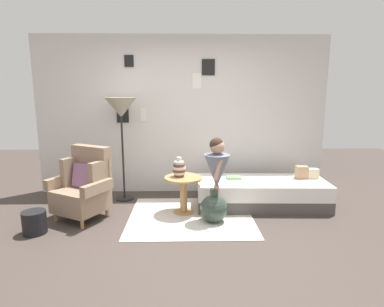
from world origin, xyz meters
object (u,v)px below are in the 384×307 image
(magazine_basket, at_px, (34,222))
(side_table, at_px, (183,187))
(daybed, at_px, (261,193))
(vase_striped, at_px, (179,169))
(person_child, at_px, (217,168))
(book_on_daybed, at_px, (234,178))
(demijohn_near, at_px, (214,208))
(armchair, at_px, (84,186))
(floor_lamp, at_px, (121,111))

(magazine_basket, bearing_deg, side_table, 18.98)
(daybed, bearing_deg, vase_striped, -168.94)
(person_child, xyz_separation_m, book_on_daybed, (0.32, 0.61, -0.30))
(demijohn_near, xyz_separation_m, magazine_basket, (-2.21, -0.30, -0.05))
(magazine_basket, bearing_deg, armchair, 47.44)
(armchair, bearing_deg, daybed, 8.62)
(magazine_basket, bearing_deg, person_child, 9.36)
(armchair, xyz_separation_m, side_table, (1.35, 0.12, -0.06))
(side_table, bearing_deg, armchair, -174.92)
(daybed, bearing_deg, book_on_daybed, 166.10)
(armchair, distance_m, demijohn_near, 1.78)
(vase_striped, bearing_deg, floor_lamp, 146.61)
(side_table, bearing_deg, vase_striped, 159.92)
(demijohn_near, bearing_deg, book_on_daybed, 62.25)
(person_child, height_order, book_on_daybed, person_child)
(daybed, bearing_deg, magazine_basket, -163.47)
(floor_lamp, bearing_deg, demijohn_near, -34.70)
(vase_striped, distance_m, book_on_daybed, 0.92)
(side_table, xyz_separation_m, book_on_daybed, (0.76, 0.36, 0.04))
(vase_striped, height_order, floor_lamp, floor_lamp)
(vase_striped, bearing_deg, daybed, 11.06)
(person_child, height_order, magazine_basket, person_child)
(book_on_daybed, bearing_deg, magazine_basket, -159.05)
(side_table, distance_m, vase_striped, 0.28)
(book_on_daybed, xyz_separation_m, magazine_basket, (-2.57, -0.98, -0.28))
(armchair, relative_size, person_child, 0.87)
(book_on_daybed, bearing_deg, daybed, -13.90)
(armchair, xyz_separation_m, daybed, (2.51, 0.38, -0.24))
(vase_striped, distance_m, floor_lamp, 1.32)
(daybed, distance_m, floor_lamp, 2.47)
(book_on_daybed, bearing_deg, armchair, -167.13)
(armchair, relative_size, demijohn_near, 2.15)
(vase_striped, xyz_separation_m, person_child, (0.50, -0.27, 0.07))
(vase_striped, xyz_separation_m, book_on_daybed, (0.82, 0.34, -0.23))
(side_table, xyz_separation_m, demijohn_near, (0.40, -0.33, -0.19))
(daybed, relative_size, magazine_basket, 6.87)
(floor_lamp, bearing_deg, daybed, -9.32)
(person_child, relative_size, magazine_basket, 3.98)
(armchair, bearing_deg, magazine_basket, -132.56)
(person_child, bearing_deg, demijohn_near, -118.65)
(daybed, bearing_deg, side_table, -167.37)
(side_table, bearing_deg, floor_lamp, 147.35)
(demijohn_near, bearing_deg, floor_lamp, 145.30)
(floor_lamp, height_order, book_on_daybed, floor_lamp)
(book_on_daybed, height_order, demijohn_near, demijohn_near)
(person_child, bearing_deg, vase_striped, 151.39)
(daybed, relative_size, demijohn_near, 4.27)
(person_child, bearing_deg, floor_lamp, 148.27)
(armchair, relative_size, floor_lamp, 0.60)
(daybed, relative_size, side_table, 3.60)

